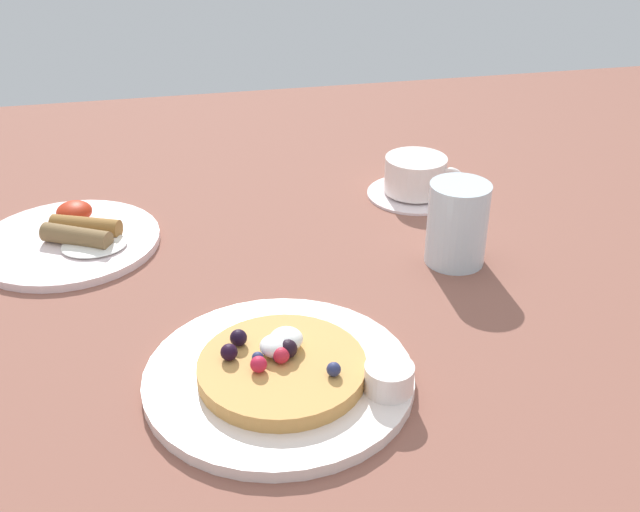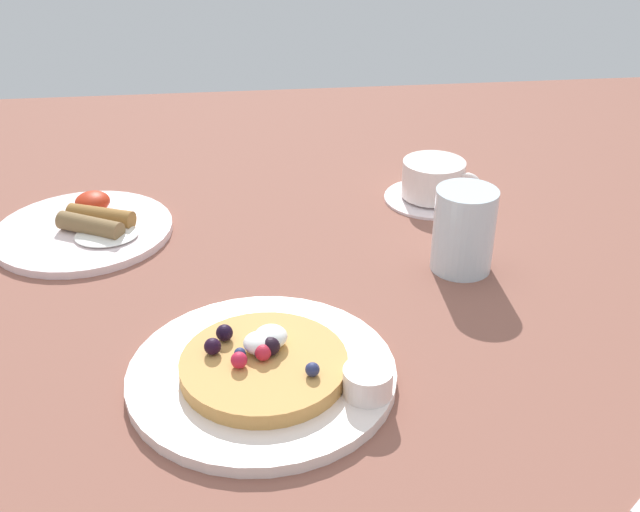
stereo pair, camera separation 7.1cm
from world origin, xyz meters
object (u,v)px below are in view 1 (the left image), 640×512
at_px(coffee_cup, 416,174).
at_px(breakfast_plate, 68,242).
at_px(syrup_ramekin, 389,378).
at_px(coffee_saucer, 414,193).
at_px(water_glass, 457,224).
at_px(pancake_plate, 279,377).

bearing_deg(coffee_cup, breakfast_plate, -173.85).
relative_size(syrup_ramekin, coffee_saucer, 0.34).
bearing_deg(water_glass, pancake_plate, -143.13).
distance_m(breakfast_plate, coffee_saucer, 0.47).
bearing_deg(coffee_saucer, water_glass, -93.77).
bearing_deg(pancake_plate, coffee_cup, 55.25).
distance_m(coffee_saucer, water_glass, 0.20).
distance_m(pancake_plate, water_glass, 0.31).
height_order(breakfast_plate, coffee_cup, coffee_cup).
xyz_separation_m(pancake_plate, water_glass, (0.24, 0.18, 0.04)).
bearing_deg(breakfast_plate, water_glass, -16.70).
distance_m(coffee_cup, water_glass, 0.19).
bearing_deg(breakfast_plate, syrup_ramekin, -50.07).
bearing_deg(water_glass, coffee_saucer, 86.23).
bearing_deg(pancake_plate, breakfast_plate, 123.73).
xyz_separation_m(syrup_ramekin, coffee_cup, (0.16, 0.42, 0.01)).
distance_m(syrup_ramekin, coffee_saucer, 0.45).
bearing_deg(coffee_saucer, breakfast_plate, -173.73).
xyz_separation_m(pancake_plate, coffee_cup, (0.26, 0.37, 0.03)).
distance_m(syrup_ramekin, breakfast_plate, 0.48).
relative_size(breakfast_plate, coffee_cup, 2.25).
xyz_separation_m(pancake_plate, coffee_saucer, (0.26, 0.37, -0.00)).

